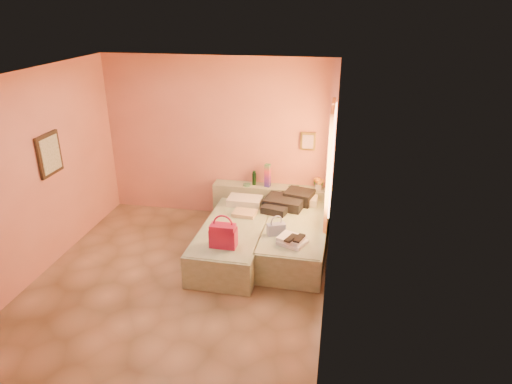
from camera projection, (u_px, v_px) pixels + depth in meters
The scene contains 16 objects.
ground at pixel (180, 280), 6.38m from camera, with size 4.50×4.50×0.00m, color tan.
room_walls at pixel (200, 147), 6.16m from camera, with size 4.02×4.51×2.81m.
headboard_ledge at pixel (272, 203), 7.99m from camera, with size 2.05×0.30×0.65m, color #A0AB8C.
bed_left at pixel (234, 241), 6.90m from camera, with size 0.90×2.00×0.50m, color #AAC09B.
bed_right at pixel (295, 238), 6.98m from camera, with size 0.90×2.00×0.50m, color #AAC09B.
water_bottle at pixel (254, 178), 7.89m from camera, with size 0.07×0.07×0.24m, color #14381B.
rainbow_box at pixel (268, 175), 7.77m from camera, with size 0.09×0.09×0.40m, color #B0153E.
small_dish at pixel (247, 185), 7.87m from camera, with size 0.13×0.13×0.03m, color #457F5D.
green_book at pixel (294, 188), 7.76m from camera, with size 0.18×0.13×0.03m, color #274834.
flower_vase at pixel (318, 182), 7.68m from camera, with size 0.19×0.19×0.25m, color silver.
magenta_handbag at pixel (223, 235), 6.19m from camera, with size 0.36×0.20×0.34m, color #B0153E.
khaki_garment at pixel (245, 213), 7.15m from camera, with size 0.35×0.28×0.06m, color tan.
clothes_pile at pixel (288, 201), 7.40m from camera, with size 0.67×0.67×0.20m, color black.
blue_handbag at pixel (276, 229), 6.53m from camera, with size 0.26×0.11×0.17m, color #3D5392.
towel_stack at pixel (292, 240), 6.30m from camera, with size 0.35×0.30×0.10m, color white.
sandal_pair at pixel (295, 238), 6.22m from camera, with size 0.18×0.24×0.03m, color black.
Camera 1 is at (2.03, -5.11, 3.63)m, focal length 32.00 mm.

